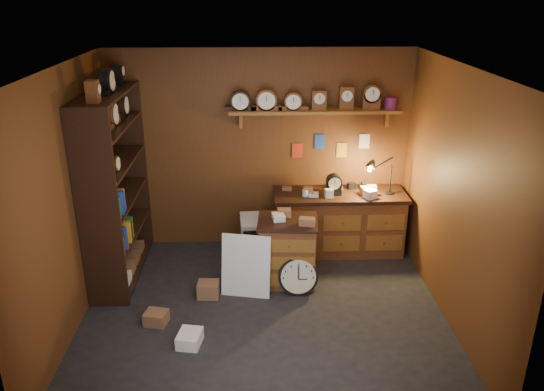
{
  "coord_description": "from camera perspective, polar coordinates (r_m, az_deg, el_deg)",
  "views": [
    {
      "loc": [
        -0.1,
        -5.04,
        3.42
      ],
      "look_at": [
        0.1,
        0.35,
        1.27
      ],
      "focal_mm": 35.0,
      "sensor_mm": 36.0,
      "label": 1
    }
  ],
  "objects": [
    {
      "name": "big_round_clock",
      "position": [
        6.32,
        2.84,
        -8.66
      ],
      "size": [
        0.47,
        0.16,
        0.47
      ],
      "color": "black",
      "rests_on": "ground"
    },
    {
      "name": "room_shell",
      "position": [
        5.43,
        -0.52,
        3.44
      ],
      "size": [
        4.02,
        3.62,
        2.71
      ],
      "color": "#573114",
      "rests_on": "ground"
    },
    {
      "name": "floor_box_a",
      "position": [
        6.01,
        -12.35,
        -12.73
      ],
      "size": [
        0.28,
        0.25,
        0.14
      ],
      "primitive_type": "cube",
      "rotation": [
        0.0,
        0.0,
        -0.24
      ],
      "color": "brown",
      "rests_on": "ground"
    },
    {
      "name": "floor",
      "position": [
        6.09,
        -0.86,
        -12.46
      ],
      "size": [
        4.0,
        4.0,
        0.0
      ],
      "primitive_type": "plane",
      "color": "black",
      "rests_on": "ground"
    },
    {
      "name": "workbench",
      "position": [
        7.24,
        7.19,
        -2.51
      ],
      "size": [
        1.76,
        0.66,
        1.36
      ],
      "color": "brown",
      "rests_on": "ground"
    },
    {
      "name": "mini_fridge",
      "position": [
        7.17,
        -1.32,
        -4.44
      ],
      "size": [
        0.54,
        0.56,
        0.53
      ],
      "rotation": [
        0.0,
        0.0,
        0.06
      ],
      "color": "silver",
      "rests_on": "ground"
    },
    {
      "name": "white_panel",
      "position": [
        6.43,
        -2.77,
        -10.48
      ],
      "size": [
        0.6,
        0.27,
        0.76
      ],
      "primitive_type": "cube",
      "rotation": [
        -0.17,
        0.0,
        -0.2
      ],
      "color": "silver",
      "rests_on": "ground"
    },
    {
      "name": "floor_box_c",
      "position": [
        6.37,
        -6.86,
        -9.99
      ],
      "size": [
        0.26,
        0.22,
        0.18
      ],
      "primitive_type": "cube",
      "rotation": [
        0.0,
        0.0,
        -0.06
      ],
      "color": "brown",
      "rests_on": "ground"
    },
    {
      "name": "shelving_unit",
      "position": [
        6.62,
        -16.84,
        1.61
      ],
      "size": [
        0.47,
        1.6,
        2.58
      ],
      "color": "black",
      "rests_on": "ground"
    },
    {
      "name": "floor_box_b",
      "position": [
        5.66,
        -8.85,
        -14.96
      ],
      "size": [
        0.27,
        0.31,
        0.14
      ],
      "primitive_type": "cube",
      "rotation": [
        0.0,
        0.0,
        -0.18
      ],
      "color": "white",
      "rests_on": "ground"
    },
    {
      "name": "low_cabinet",
      "position": [
        6.48,
        1.65,
        -5.72
      ],
      "size": [
        0.75,
        0.65,
        0.9
      ],
      "rotation": [
        0.0,
        0.0,
        -0.07
      ],
      "color": "brown",
      "rests_on": "ground"
    }
  ]
}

